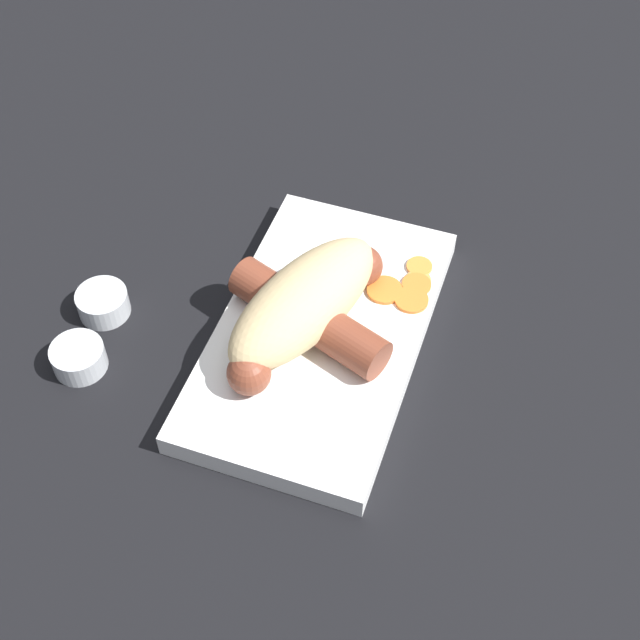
{
  "coord_description": "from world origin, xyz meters",
  "views": [
    {
      "loc": [
        -0.43,
        -0.15,
        0.59
      ],
      "look_at": [
        0.0,
        0.0,
        0.03
      ],
      "focal_mm": 50.0,
      "sensor_mm": 36.0,
      "label": 1
    }
  ],
  "objects_px": {
    "food_tray": "(320,336)",
    "condiment_cup_far": "(79,359)",
    "condiment_cup_near": "(103,304)",
    "bread_roll": "(302,305)",
    "sausage": "(309,317)"
  },
  "relations": [
    {
      "from": "food_tray",
      "to": "condiment_cup_far",
      "type": "height_order",
      "value": "same"
    },
    {
      "from": "food_tray",
      "to": "condiment_cup_near",
      "type": "distance_m",
      "value": 0.19
    },
    {
      "from": "food_tray",
      "to": "bread_roll",
      "type": "distance_m",
      "value": 0.04
    },
    {
      "from": "condiment_cup_near",
      "to": "condiment_cup_far",
      "type": "xyz_separation_m",
      "value": [
        -0.06,
        -0.01,
        0.0
      ]
    },
    {
      "from": "sausage",
      "to": "bread_roll",
      "type": "bearing_deg",
      "value": 69.44
    },
    {
      "from": "sausage",
      "to": "condiment_cup_near",
      "type": "distance_m",
      "value": 0.18
    },
    {
      "from": "food_tray",
      "to": "condiment_cup_far",
      "type": "distance_m",
      "value": 0.2
    },
    {
      "from": "sausage",
      "to": "condiment_cup_far",
      "type": "height_order",
      "value": "sausage"
    },
    {
      "from": "condiment_cup_near",
      "to": "condiment_cup_far",
      "type": "bearing_deg",
      "value": -171.54
    },
    {
      "from": "sausage",
      "to": "condiment_cup_near",
      "type": "bearing_deg",
      "value": 97.08
    },
    {
      "from": "bread_roll",
      "to": "condiment_cup_near",
      "type": "height_order",
      "value": "bread_roll"
    },
    {
      "from": "food_tray",
      "to": "bread_roll",
      "type": "bearing_deg",
      "value": 103.59
    },
    {
      "from": "sausage",
      "to": "condiment_cup_far",
      "type": "distance_m",
      "value": 0.19
    },
    {
      "from": "bread_roll",
      "to": "condiment_cup_far",
      "type": "height_order",
      "value": "bread_roll"
    },
    {
      "from": "condiment_cup_far",
      "to": "sausage",
      "type": "bearing_deg",
      "value": -64.67
    }
  ]
}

